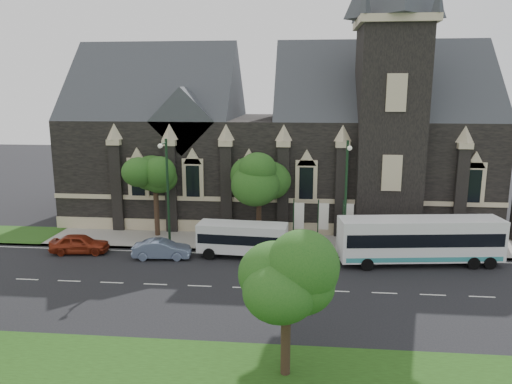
# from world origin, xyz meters

# --- Properties ---
(ground) EXTENTS (160.00, 160.00, 0.00)m
(ground) POSITION_xyz_m (0.00, 0.00, 0.00)
(ground) COLOR black
(ground) RESTS_ON ground
(sidewalk) EXTENTS (80.00, 5.00, 0.15)m
(sidewalk) POSITION_xyz_m (0.00, 9.50, 0.07)
(sidewalk) COLOR #9A948C
(sidewalk) RESTS_ON ground
(museum) EXTENTS (40.00, 17.70, 29.90)m
(museum) POSITION_xyz_m (5.12, 18.78, 8.17)
(museum) COLOR black
(museum) RESTS_ON ground
(tree_park_east) EXTENTS (3.40, 3.40, 6.28)m
(tree_park_east) POSITION_xyz_m (6.18, -9.32, 4.62)
(tree_park_east) COLOR black
(tree_park_east) RESTS_ON ground
(tree_walk_right) EXTENTS (4.08, 4.08, 7.80)m
(tree_walk_right) POSITION_xyz_m (3.21, 10.71, 5.82)
(tree_walk_right) COLOR black
(tree_walk_right) RESTS_ON ground
(tree_walk_left) EXTENTS (3.91, 3.91, 7.64)m
(tree_walk_left) POSITION_xyz_m (-5.80, 10.70, 5.73)
(tree_walk_left) COLOR black
(tree_walk_left) RESTS_ON ground
(street_lamp_near) EXTENTS (0.36, 1.88, 9.00)m
(street_lamp_near) POSITION_xyz_m (10.00, 7.09, 5.11)
(street_lamp_near) COLOR black
(street_lamp_near) RESTS_ON ground
(street_lamp_mid) EXTENTS (0.36, 1.88, 9.00)m
(street_lamp_mid) POSITION_xyz_m (-4.00, 7.09, 5.11)
(street_lamp_mid) COLOR black
(street_lamp_mid) RESTS_ON ground
(banner_flag_left) EXTENTS (0.90, 0.10, 4.00)m
(banner_flag_left) POSITION_xyz_m (6.29, 9.00, 2.38)
(banner_flag_left) COLOR black
(banner_flag_left) RESTS_ON ground
(banner_flag_center) EXTENTS (0.90, 0.10, 4.00)m
(banner_flag_center) POSITION_xyz_m (8.29, 9.00, 2.38)
(banner_flag_center) COLOR black
(banner_flag_center) RESTS_ON ground
(banner_flag_right) EXTENTS (0.90, 0.10, 4.00)m
(banner_flag_right) POSITION_xyz_m (10.29, 9.00, 2.38)
(banner_flag_right) COLOR black
(banner_flag_right) RESTS_ON ground
(tour_coach) EXTENTS (12.14, 4.02, 3.48)m
(tour_coach) POSITION_xyz_m (15.40, 5.69, 1.89)
(tour_coach) COLOR white
(tour_coach) RESTS_ON ground
(shuttle_bus) EXTENTS (7.00, 2.85, 2.65)m
(shuttle_bus) POSITION_xyz_m (2.16, 6.00, 1.54)
(shuttle_bus) COLOR silver
(shuttle_bus) RESTS_ON ground
(box_trailer) EXTENTS (3.20, 1.88, 1.70)m
(box_trailer) POSITION_xyz_m (7.50, 4.85, 0.97)
(box_trailer) COLOR silver
(box_trailer) RESTS_ON ground
(sedan) EXTENTS (4.53, 1.93, 1.45)m
(sedan) POSITION_xyz_m (-4.00, 5.06, 0.73)
(sedan) COLOR #7081A2
(sedan) RESTS_ON ground
(car_far_red) EXTENTS (4.70, 2.31, 1.54)m
(car_far_red) POSITION_xyz_m (-10.85, 5.63, 0.77)
(car_far_red) COLOR maroon
(car_far_red) RESTS_ON ground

